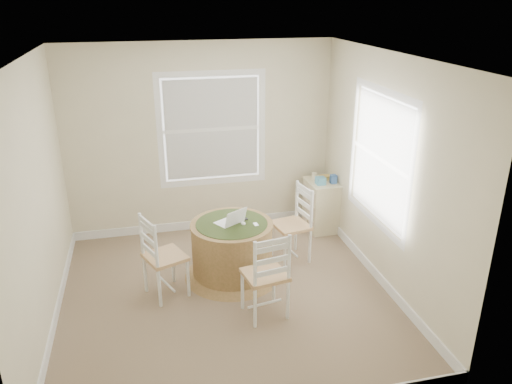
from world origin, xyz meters
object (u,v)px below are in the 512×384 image
object	(u,v)px
round_table	(232,247)
chair_right	(291,225)
corner_chest	(321,205)
chair_near	(265,274)
laptop	(231,221)
chair_left	(165,256)

from	to	relation	value
round_table	chair_right	bearing A→B (deg)	11.00
corner_chest	round_table	bearing A→B (deg)	-148.26
chair_near	laptop	size ratio (longest dim) A/B	2.44
chair_near	corner_chest	distance (m)	2.21
round_table	chair_left	world-z (taller)	chair_left
round_table	chair_near	xyz separation A→B (m)	(0.19, -0.83, 0.10)
laptop	corner_chest	size ratio (longest dim) A/B	0.54
round_table	chair_near	size ratio (longest dim) A/B	1.20
laptop	chair_left	bearing A→B (deg)	-14.34
round_table	laptop	xyz separation A→B (m)	(-0.01, 0.01, 0.34)
round_table	laptop	world-z (taller)	laptop
round_table	corner_chest	size ratio (longest dim) A/B	1.58
chair_left	chair_near	distance (m)	1.15
chair_right	round_table	bearing A→B (deg)	-85.45
chair_right	laptop	distance (m)	0.86
round_table	chair_left	size ratio (longest dim) A/B	1.20
chair_right	corner_chest	bearing A→B (deg)	126.88
round_table	chair_right	world-z (taller)	chair_right
chair_near	corner_chest	world-z (taller)	chair_near
chair_left	chair_right	world-z (taller)	same
chair_left	chair_near	size ratio (longest dim) A/B	1.00
chair_left	chair_near	world-z (taller)	same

